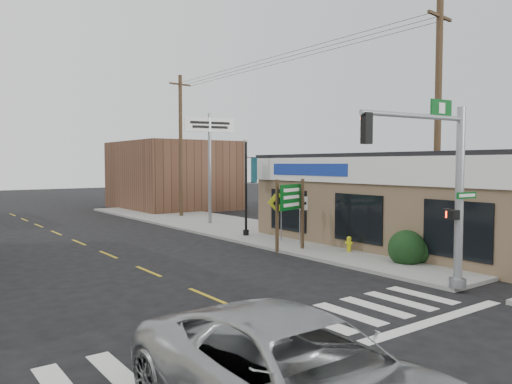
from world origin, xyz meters
TOP-DOWN VIEW (x-y plane):
  - ground at (0.00, 0.00)m, footprint 140.00×140.00m
  - sidewalk_right at (9.00, 13.00)m, footprint 6.00×38.00m
  - center_line at (0.00, 8.00)m, footprint 0.12×56.00m
  - crosswalk at (0.00, 0.40)m, footprint 11.00×2.20m
  - thrift_store at (14.50, 6.00)m, footprint 12.00×14.00m
  - bldg_distant_right at (12.00, 30.00)m, footprint 8.00×10.00m
  - suv at (-2.75, -3.11)m, footprint 2.74×5.93m
  - traffic_signal_pole at (5.55, 0.03)m, footprint 4.29×0.36m
  - guide_sign at (6.30, 7.76)m, footprint 1.71×0.14m
  - fire_hydrant at (8.06, 6.09)m, footprint 0.20×0.20m
  - ped_crossing_sign at (6.30, 8.66)m, footprint 0.95×0.07m
  - lamp_post at (7.41, 12.50)m, footprint 0.65×0.51m
  - dance_center_sign at (8.60, 18.13)m, footprint 3.16×0.20m
  - bare_tree at (9.33, 3.07)m, footprint 2.24×2.24m
  - shrub_front at (8.10, 3.26)m, footprint 1.37×1.37m
  - shrub_back at (10.07, 9.24)m, footprint 1.11×1.11m
  - utility_pole_near at (9.26, 2.85)m, footprint 1.68×0.25m
  - utility_pole_far at (9.15, 22.94)m, footprint 1.69×0.25m

SIDE VIEW (x-z plane):
  - ground at x=0.00m, z-range 0.00..0.00m
  - center_line at x=0.00m, z-range 0.00..0.01m
  - crosswalk at x=0.00m, z-range 0.00..0.01m
  - sidewalk_right at x=9.00m, z-range 0.00..0.13m
  - fire_hydrant at x=8.06m, z-range 0.16..0.80m
  - shrub_back at x=10.07m, z-range 0.13..0.96m
  - shrub_front at x=8.10m, z-range 0.13..1.16m
  - suv at x=-2.75m, z-range 0.00..1.65m
  - ped_crossing_sign at x=6.30m, z-range 0.60..3.06m
  - thrift_store at x=14.50m, z-range 0.00..4.00m
  - guide_sign at x=6.30m, z-range 0.56..3.55m
  - bldg_distant_right at x=12.00m, z-range 0.00..5.60m
  - lamp_post at x=7.41m, z-range 0.53..5.50m
  - traffic_signal_pole at x=5.55m, z-range 0.66..6.09m
  - bare_tree at x=9.33m, z-range 1.41..5.89m
  - utility_pole_near at x=9.26m, z-range 0.25..9.93m
  - utility_pole_far at x=9.15m, z-range 0.25..10.00m
  - dance_center_sign at x=8.60m, z-range 1.84..8.55m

